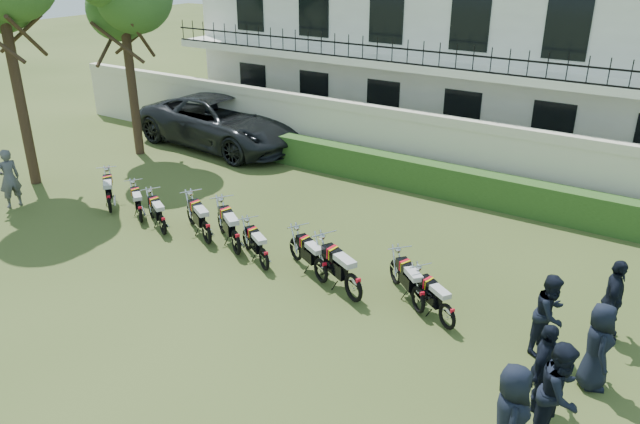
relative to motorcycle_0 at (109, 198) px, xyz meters
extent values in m
plane|color=#37451B|center=(5.46, -0.68, -0.47)|extent=(100.00, 100.00, 0.00)
cube|color=beige|center=(5.46, 7.32, 0.53)|extent=(30.00, 0.30, 2.00)
cube|color=beige|center=(5.46, 7.32, 1.68)|extent=(30.00, 0.35, 0.30)
cube|color=#244217|center=(6.46, 6.52, 0.03)|extent=(18.00, 0.60, 1.00)
cube|color=white|center=(5.46, 13.32, 3.03)|extent=(20.00, 8.00, 7.00)
cube|color=white|center=(5.46, 8.62, 3.03)|extent=(20.00, 1.40, 0.25)
cube|color=black|center=(5.46, 7.97, 3.63)|extent=(20.00, 0.05, 0.05)
cube|color=black|center=(5.46, 7.97, 3.18)|extent=(20.00, 0.05, 0.05)
cube|color=black|center=(-2.04, 9.34, 1.13)|extent=(1.30, 0.12, 2.20)
cube|color=black|center=(-2.04, 9.34, 4.63)|extent=(1.30, 0.12, 2.20)
cube|color=black|center=(0.96, 9.34, 1.13)|extent=(1.30, 0.12, 2.20)
cube|color=black|center=(0.96, 9.34, 4.63)|extent=(1.30, 0.12, 2.20)
cube|color=black|center=(3.96, 9.34, 1.13)|extent=(1.30, 0.12, 2.20)
cube|color=black|center=(3.96, 9.34, 4.63)|extent=(1.30, 0.12, 2.20)
cube|color=black|center=(6.96, 9.34, 1.13)|extent=(1.30, 0.12, 2.20)
cube|color=black|center=(6.96, 9.34, 4.63)|extent=(1.30, 0.12, 2.20)
cube|color=black|center=(9.96, 9.34, 1.13)|extent=(1.30, 0.12, 2.20)
cube|color=black|center=(9.96, 9.34, 4.63)|extent=(1.30, 0.12, 2.20)
cylinder|color=#473323|center=(-4.04, 0.32, 2.50)|extent=(0.32, 0.32, 5.95)
cylinder|color=#473323|center=(-3.54, 4.32, 2.15)|extent=(0.32, 0.32, 5.25)
sphere|color=#345C25|center=(-4.14, 4.62, 4.63)|extent=(2.20, 2.20, 2.20)
torus|color=black|center=(0.49, -0.41, -0.18)|extent=(0.52, 0.45, 0.60)
torus|color=black|center=(-0.49, 0.41, -0.18)|extent=(0.52, 0.45, 0.60)
cube|color=black|center=(0.04, -0.03, -0.03)|extent=(0.53, 0.48, 0.29)
cube|color=black|center=(-0.14, 0.11, 0.24)|extent=(0.50, 0.48, 0.22)
cube|color=red|center=(-0.14, 0.11, 0.25)|extent=(0.16, 0.28, 0.23)
cube|color=#DCB80B|center=(-0.09, 0.08, 0.25)|extent=(0.14, 0.27, 0.23)
cube|color=silver|center=(0.24, -0.20, 0.28)|extent=(0.57, 0.53, 0.12)
cylinder|color=silver|center=(-0.38, 0.31, 0.53)|extent=(0.40, 0.47, 0.03)
torus|color=black|center=(1.74, -0.32, -0.21)|extent=(0.49, 0.37, 0.54)
torus|color=black|center=(0.79, 0.34, -0.21)|extent=(0.49, 0.37, 0.54)
cube|color=black|center=(1.30, -0.02, -0.07)|extent=(0.49, 0.41, 0.27)
cube|color=black|center=(1.14, 0.10, 0.17)|extent=(0.46, 0.42, 0.19)
cube|color=red|center=(1.14, 0.10, 0.17)|extent=(0.13, 0.25, 0.20)
cube|color=#DCB80B|center=(1.18, 0.07, 0.17)|extent=(0.10, 0.24, 0.20)
cube|color=silver|center=(1.50, -0.15, 0.20)|extent=(0.52, 0.45, 0.11)
cylinder|color=silver|center=(0.90, 0.26, 0.43)|extent=(0.33, 0.45, 0.03)
torus|color=black|center=(2.91, -0.50, -0.19)|extent=(0.53, 0.35, 0.57)
torus|color=black|center=(1.86, 0.08, -0.19)|extent=(0.53, 0.35, 0.57)
cube|color=black|center=(2.43, -0.23, -0.05)|extent=(0.53, 0.39, 0.28)
cube|color=black|center=(2.24, -0.13, 0.20)|extent=(0.48, 0.41, 0.20)
cube|color=red|center=(2.24, -0.13, 0.21)|extent=(0.11, 0.26, 0.21)
cube|color=#DCB80B|center=(2.29, -0.16, 0.21)|extent=(0.09, 0.25, 0.21)
cube|color=silver|center=(2.65, -0.36, 0.23)|extent=(0.55, 0.44, 0.11)
cylinder|color=silver|center=(1.98, 0.02, 0.47)|extent=(0.30, 0.50, 0.03)
torus|color=black|center=(4.34, -0.30, -0.16)|extent=(0.59, 0.39, 0.63)
torus|color=black|center=(3.17, 0.35, -0.16)|extent=(0.59, 0.39, 0.63)
cube|color=black|center=(3.80, 0.00, -0.01)|extent=(0.58, 0.44, 0.31)
cube|color=black|center=(3.59, 0.11, 0.27)|extent=(0.53, 0.46, 0.23)
cube|color=red|center=(3.59, 0.11, 0.28)|extent=(0.13, 0.29, 0.24)
cube|color=#DCB80B|center=(3.65, 0.08, 0.28)|extent=(0.10, 0.28, 0.24)
cube|color=silver|center=(4.04, -0.14, 0.31)|extent=(0.61, 0.49, 0.12)
cylinder|color=silver|center=(3.31, 0.27, 0.58)|extent=(0.33, 0.55, 0.03)
torus|color=black|center=(5.37, -0.42, -0.15)|extent=(0.59, 0.45, 0.65)
torus|color=black|center=(4.22, 0.36, -0.15)|extent=(0.59, 0.45, 0.65)
cube|color=black|center=(4.84, -0.06, 0.01)|extent=(0.60, 0.49, 0.32)
cube|color=black|center=(4.64, 0.08, 0.30)|extent=(0.55, 0.50, 0.24)
cube|color=red|center=(4.64, 0.08, 0.31)|extent=(0.15, 0.30, 0.25)
cube|color=#DCB80B|center=(4.69, 0.04, 0.31)|extent=(0.12, 0.29, 0.25)
cube|color=silver|center=(5.08, -0.22, 0.34)|extent=(0.63, 0.54, 0.13)
cylinder|color=silver|center=(4.35, 0.27, 0.62)|extent=(0.39, 0.55, 0.03)
torus|color=black|center=(6.38, -0.59, -0.20)|extent=(0.52, 0.36, 0.56)
torus|color=black|center=(5.37, 0.03, -0.20)|extent=(0.52, 0.36, 0.56)
cube|color=black|center=(5.91, -0.31, -0.06)|extent=(0.52, 0.40, 0.28)
cube|color=black|center=(5.73, -0.20, 0.19)|extent=(0.48, 0.42, 0.20)
cube|color=red|center=(5.73, -0.20, 0.20)|extent=(0.12, 0.26, 0.21)
cube|color=#DCB80B|center=(5.78, -0.23, 0.20)|extent=(0.09, 0.25, 0.21)
cube|color=silver|center=(6.13, -0.44, 0.23)|extent=(0.55, 0.45, 0.11)
cylinder|color=silver|center=(5.48, -0.05, 0.46)|extent=(0.31, 0.48, 0.03)
torus|color=black|center=(7.90, -0.33, -0.18)|extent=(0.56, 0.35, 0.59)
torus|color=black|center=(6.78, 0.25, -0.18)|extent=(0.56, 0.35, 0.59)
cube|color=black|center=(7.38, -0.06, -0.04)|extent=(0.55, 0.40, 0.29)
cube|color=black|center=(7.19, 0.04, 0.23)|extent=(0.50, 0.43, 0.21)
cube|color=red|center=(7.19, 0.04, 0.24)|extent=(0.11, 0.27, 0.22)
cube|color=#DCB80B|center=(7.24, 0.01, 0.24)|extent=(0.08, 0.27, 0.22)
cube|color=silver|center=(7.61, -0.18, 0.26)|extent=(0.58, 0.45, 0.12)
cylinder|color=silver|center=(6.91, 0.19, 0.52)|extent=(0.30, 0.53, 0.03)
torus|color=black|center=(9.02, -0.67, -0.14)|extent=(0.64, 0.39, 0.67)
torus|color=black|center=(7.75, -0.03, -0.14)|extent=(0.64, 0.39, 0.67)
cube|color=black|center=(8.43, -0.38, 0.02)|extent=(0.62, 0.44, 0.33)
cube|color=black|center=(8.21, -0.26, 0.31)|extent=(0.57, 0.47, 0.24)
cube|color=red|center=(8.21, -0.26, 0.32)|extent=(0.12, 0.30, 0.25)
cube|color=#DCB80B|center=(8.27, -0.29, 0.32)|extent=(0.09, 0.30, 0.25)
cube|color=silver|center=(8.70, -0.51, 0.36)|extent=(0.65, 0.50, 0.13)
cylinder|color=silver|center=(7.90, -0.11, 0.64)|extent=(0.32, 0.60, 0.03)
torus|color=black|center=(10.23, -0.38, -0.18)|extent=(0.50, 0.45, 0.59)
torus|color=black|center=(9.29, 0.44, -0.18)|extent=(0.50, 0.45, 0.59)
cube|color=black|center=(9.79, 0.00, -0.04)|extent=(0.51, 0.48, 0.29)
cube|color=black|center=(9.63, 0.14, 0.22)|extent=(0.49, 0.47, 0.21)
cube|color=red|center=(9.63, 0.14, 0.23)|extent=(0.17, 0.27, 0.22)
cube|color=#DCB80B|center=(9.67, 0.11, 0.23)|extent=(0.14, 0.26, 0.22)
cube|color=silver|center=(9.99, -0.17, 0.26)|extent=(0.55, 0.52, 0.12)
cylinder|color=silver|center=(9.39, 0.35, 0.51)|extent=(0.40, 0.46, 0.03)
torus|color=black|center=(11.01, -0.54, -0.20)|extent=(0.51, 0.37, 0.56)
torus|color=black|center=(10.01, 0.10, -0.20)|extent=(0.51, 0.37, 0.56)
cube|color=black|center=(10.55, -0.24, -0.06)|extent=(0.51, 0.41, 0.27)
cube|color=black|center=(10.37, -0.13, 0.18)|extent=(0.47, 0.42, 0.20)
cube|color=red|center=(10.37, -0.13, 0.19)|extent=(0.13, 0.26, 0.21)
cube|color=#DCB80B|center=(10.42, -0.16, 0.19)|extent=(0.10, 0.25, 0.21)
cube|color=silver|center=(10.76, -0.37, 0.22)|extent=(0.54, 0.45, 0.11)
cylinder|color=silver|center=(10.13, 0.03, 0.46)|extent=(0.32, 0.47, 0.03)
imported|color=black|center=(-1.50, 6.74, 0.49)|extent=(7.15, 3.74, 1.92)
imported|color=slate|center=(-2.81, -1.24, 0.42)|extent=(0.53, 0.71, 1.78)
imported|color=black|center=(12.65, -3.13, 0.43)|extent=(0.83, 1.02, 1.81)
imported|color=black|center=(13.12, -2.18, 0.43)|extent=(0.82, 0.98, 1.81)
imported|color=black|center=(12.73, -1.59, 0.36)|extent=(0.44, 0.99, 1.66)
imported|color=black|center=(13.35, -0.45, 0.36)|extent=(0.77, 0.94, 1.66)
imported|color=black|center=(12.39, 0.16, 0.35)|extent=(0.79, 0.92, 1.64)
imported|color=black|center=(13.30, 1.27, 0.39)|extent=(0.55, 1.06, 1.72)
camera|label=1|loc=(14.20, -10.63, 6.85)|focal=35.00mm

